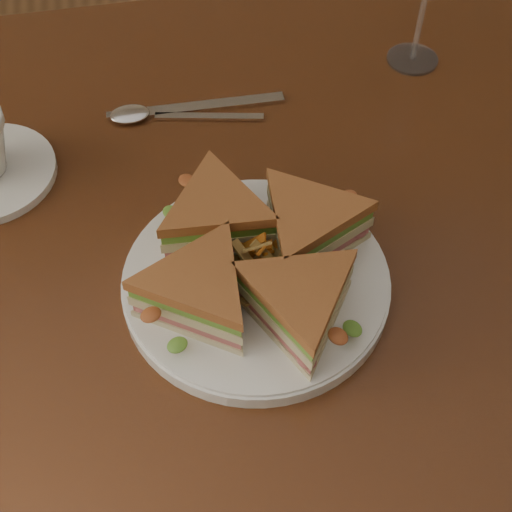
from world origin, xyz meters
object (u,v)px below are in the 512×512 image
(plate, at_px, (256,282))
(spoon, at_px, (149,115))
(sandwich_wedges, at_px, (256,259))
(table, at_px, (233,256))
(knife, at_px, (190,108))

(plate, xyz_separation_m, spoon, (-0.08, 0.27, -0.00))
(sandwich_wedges, relative_size, spoon, 1.58)
(table, height_order, spoon, spoon)
(plate, relative_size, sandwich_wedges, 0.90)
(sandwich_wedges, bearing_deg, table, 92.19)
(spoon, bearing_deg, knife, 18.73)
(sandwich_wedges, xyz_separation_m, knife, (-0.03, 0.27, -0.04))
(knife, bearing_deg, sandwich_wedges, -83.11)
(plate, distance_m, sandwich_wedges, 0.04)
(spoon, bearing_deg, table, -52.09)
(table, bearing_deg, knife, 98.21)
(plate, distance_m, knife, 0.28)
(table, bearing_deg, sandwich_wedges, -87.81)
(table, distance_m, sandwich_wedges, 0.19)
(sandwich_wedges, height_order, spoon, sandwich_wedges)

